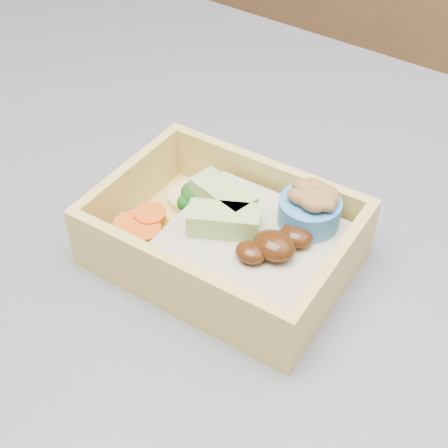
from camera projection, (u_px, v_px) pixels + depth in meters
The scene contains 1 object.
bento_box at pixel (232, 237), 0.43m from camera, with size 0.18×0.13×0.06m.
Camera 1 is at (0.40, -0.28, 1.24)m, focal length 50.00 mm.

